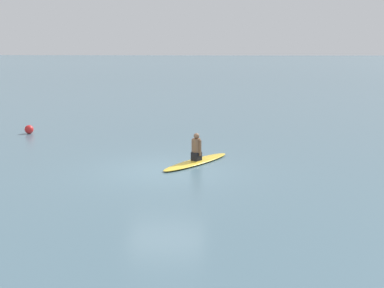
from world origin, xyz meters
name	(u,v)px	position (x,y,z in m)	size (l,w,h in m)	color
ground_plane	(166,170)	(0.00, 0.00, 0.00)	(400.00, 400.00, 0.00)	slate
surfboard	(196,162)	(-1.00, 0.94, 0.05)	(3.34, 0.65, 0.10)	gold
person_paddler	(196,148)	(-1.00, 0.94, 0.53)	(0.40, 0.39, 0.95)	black
buoy_marker	(29,129)	(-6.21, -7.03, 0.20)	(0.40, 0.40, 0.40)	red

